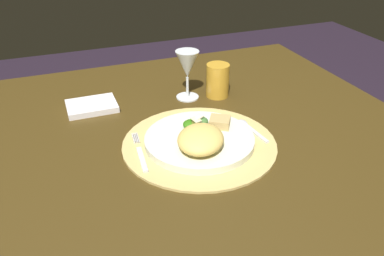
{
  "coord_description": "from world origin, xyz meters",
  "views": [
    {
      "loc": [
        -0.24,
        -0.82,
        1.28
      ],
      "look_at": [
        0.07,
        -0.01,
        0.78
      ],
      "focal_mm": 37.38,
      "sensor_mm": 36.0,
      "label": 1
    }
  ],
  "objects_px": {
    "dining_table": "(165,174)",
    "wine_glass": "(187,66)",
    "amber_tumbler": "(218,80)",
    "spoon": "(248,127)",
    "dinner_plate": "(199,140)",
    "fork": "(140,153)",
    "napkin": "(92,106)"
  },
  "relations": [
    {
      "from": "amber_tumbler",
      "to": "fork",
      "type": "bearing_deg",
      "value": -141.77
    },
    {
      "from": "wine_glass",
      "to": "spoon",
      "type": "bearing_deg",
      "value": -71.37
    },
    {
      "from": "fork",
      "to": "amber_tumbler",
      "type": "relative_size",
      "value": 1.68
    },
    {
      "from": "fork",
      "to": "amber_tumbler",
      "type": "xyz_separation_m",
      "value": [
        0.3,
        0.23,
        0.04
      ]
    },
    {
      "from": "spoon",
      "to": "wine_glass",
      "type": "bearing_deg",
      "value": 108.63
    },
    {
      "from": "spoon",
      "to": "fork",
      "type": "bearing_deg",
      "value": -176.3
    },
    {
      "from": "spoon",
      "to": "amber_tumbler",
      "type": "relative_size",
      "value": 1.28
    },
    {
      "from": "napkin",
      "to": "wine_glass",
      "type": "height_order",
      "value": "wine_glass"
    },
    {
      "from": "dining_table",
      "to": "fork",
      "type": "height_order",
      "value": "fork"
    },
    {
      "from": "dinner_plate",
      "to": "spoon",
      "type": "xyz_separation_m",
      "value": [
        0.14,
        0.02,
        -0.01
      ]
    },
    {
      "from": "dining_table",
      "to": "wine_glass",
      "type": "bearing_deg",
      "value": 55.02
    },
    {
      "from": "dining_table",
      "to": "fork",
      "type": "xyz_separation_m",
      "value": [
        -0.08,
        -0.06,
        0.12
      ]
    },
    {
      "from": "amber_tumbler",
      "to": "wine_glass",
      "type": "bearing_deg",
      "value": 168.08
    },
    {
      "from": "dining_table",
      "to": "dinner_plate",
      "type": "distance_m",
      "value": 0.16
    },
    {
      "from": "napkin",
      "to": "amber_tumbler",
      "type": "distance_m",
      "value": 0.37
    },
    {
      "from": "amber_tumbler",
      "to": "dining_table",
      "type": "bearing_deg",
      "value": -142.07
    },
    {
      "from": "wine_glass",
      "to": "amber_tumbler",
      "type": "bearing_deg",
      "value": -11.92
    },
    {
      "from": "spoon",
      "to": "amber_tumbler",
      "type": "xyz_separation_m",
      "value": [
        0.01,
        0.22,
        0.04
      ]
    },
    {
      "from": "fork",
      "to": "wine_glass",
      "type": "xyz_separation_m",
      "value": [
        0.21,
        0.25,
        0.09
      ]
    },
    {
      "from": "dinner_plate",
      "to": "dining_table",
      "type": "bearing_deg",
      "value": 137.86
    },
    {
      "from": "dining_table",
      "to": "wine_glass",
      "type": "height_order",
      "value": "wine_glass"
    },
    {
      "from": "dining_table",
      "to": "fork",
      "type": "distance_m",
      "value": 0.16
    },
    {
      "from": "dining_table",
      "to": "spoon",
      "type": "distance_m",
      "value": 0.25
    },
    {
      "from": "napkin",
      "to": "amber_tumbler",
      "type": "height_order",
      "value": "amber_tumbler"
    },
    {
      "from": "fork",
      "to": "napkin",
      "type": "distance_m",
      "value": 0.29
    },
    {
      "from": "napkin",
      "to": "wine_glass",
      "type": "distance_m",
      "value": 0.29
    },
    {
      "from": "napkin",
      "to": "dining_table",
      "type": "bearing_deg",
      "value": -57.22
    },
    {
      "from": "spoon",
      "to": "dinner_plate",
      "type": "bearing_deg",
      "value": -171.51
    },
    {
      "from": "dinner_plate",
      "to": "fork",
      "type": "height_order",
      "value": "dinner_plate"
    },
    {
      "from": "napkin",
      "to": "spoon",
      "type": "bearing_deg",
      "value": -36.49
    },
    {
      "from": "dinner_plate",
      "to": "napkin",
      "type": "bearing_deg",
      "value": 126.76
    },
    {
      "from": "dining_table",
      "to": "amber_tumbler",
      "type": "bearing_deg",
      "value": 37.93
    }
  ]
}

